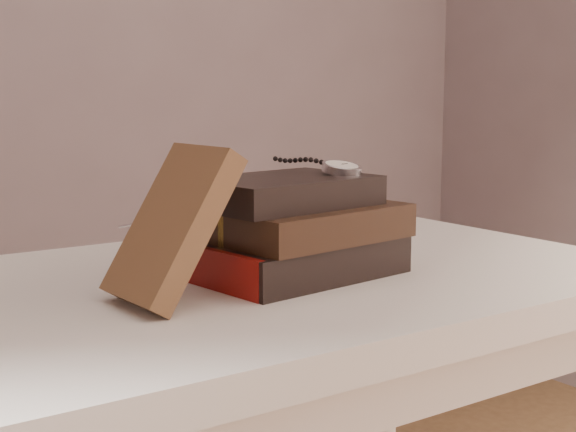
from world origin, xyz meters
TOP-DOWN VIEW (x-y plane):
  - table at (0.00, 0.35)m, footprint 1.00×0.60m
  - book_stack at (0.05, 0.32)m, footprint 0.27×0.20m
  - journal at (-0.14, 0.28)m, footprint 0.13×0.12m
  - pocket_watch at (0.11, 0.32)m, footprint 0.06×0.15m
  - eyeglasses at (-0.05, 0.39)m, footprint 0.12×0.13m

SIDE VIEW (x-z plane):
  - table at x=0.00m, z-range 0.28..1.03m
  - book_stack at x=0.05m, z-range 0.75..0.87m
  - eyeglasses at x=-0.05m, z-range 0.80..0.84m
  - journal at x=-0.14m, z-range 0.75..0.92m
  - pocket_watch at x=0.11m, z-range 0.87..0.89m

